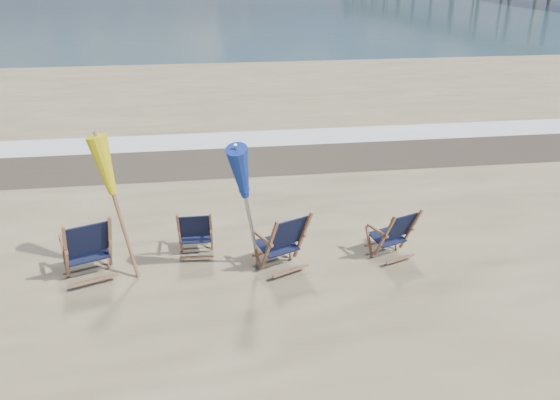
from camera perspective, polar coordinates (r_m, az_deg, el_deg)
The scene contains 8 objects.
surf_foam at distance 14.65m, azimuth -3.34°, elevation 6.40°, with size 200.00×1.40×0.01m, color silver.
wet_sand_strip at distance 13.23m, azimuth -2.78°, elevation 4.46°, with size 200.00×2.60×0.00m, color #42362A.
beach_chair_0 at distance 8.43m, azimuth -17.29°, elevation -4.49°, with size 0.71×0.79×1.10m, color black, non-canonical shape.
beach_chair_1 at distance 8.68m, azimuth -7.20°, elevation -3.46°, with size 0.57×0.64×0.89m, color black, non-canonical shape.
beach_chair_2 at distance 8.31m, azimuth 2.40°, elevation -3.98°, with size 0.67×0.75×1.05m, color black, non-canonical shape.
beach_chair_3 at distance 8.87m, azimuth 13.49°, elevation -3.20°, with size 0.59×0.67×0.92m, color black, non-canonical shape.
umbrella_yellow at distance 7.94m, azimuth -16.93°, elevation 2.73°, with size 0.30×0.30×2.20m.
umbrella_blue at distance 7.62m, azimuth -3.38°, elevation 3.58°, with size 0.30×0.30×2.30m.
Camera 1 is at (-1.10, -5.63, 4.41)m, focal length 35.00 mm.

